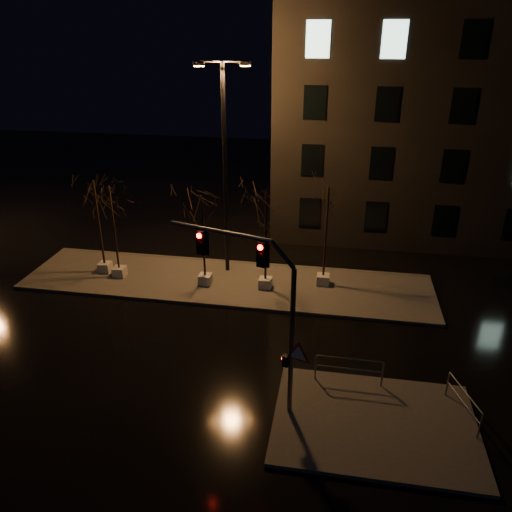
# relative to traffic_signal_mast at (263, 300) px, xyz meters

# --- Properties ---
(ground) EXTENTS (90.00, 90.00, 0.00)m
(ground) POSITION_rel_traffic_signal_mast_xyz_m (-3.49, 3.14, -4.41)
(ground) COLOR black
(ground) RESTS_ON ground
(median) EXTENTS (22.00, 5.00, 0.15)m
(median) POSITION_rel_traffic_signal_mast_xyz_m (-3.49, 9.14, -4.34)
(median) COLOR #4A4842
(median) RESTS_ON ground
(sidewalk_corner) EXTENTS (7.00, 5.00, 0.15)m
(sidewalk_corner) POSITION_rel_traffic_signal_mast_xyz_m (4.01, -0.36, -4.34)
(sidewalk_corner) COLOR #4A4842
(sidewalk_corner) RESTS_ON ground
(building) EXTENTS (25.00, 12.00, 15.00)m
(building) POSITION_rel_traffic_signal_mast_xyz_m (10.51, 21.14, 3.09)
(building) COLOR black
(building) RESTS_ON ground
(tree_0) EXTENTS (1.80, 1.80, 5.43)m
(tree_0) POSITION_rel_traffic_signal_mast_xyz_m (-10.43, 9.08, -0.14)
(tree_0) COLOR beige
(tree_0) RESTS_ON median
(tree_1) EXTENTS (1.80, 1.80, 5.30)m
(tree_1) POSITION_rel_traffic_signal_mast_xyz_m (-9.40, 8.68, -0.24)
(tree_1) COLOR beige
(tree_1) RESTS_ON median
(tree_2) EXTENTS (1.80, 1.80, 4.96)m
(tree_2) POSITION_rel_traffic_signal_mast_xyz_m (-4.50, 8.60, -0.50)
(tree_2) COLOR beige
(tree_2) RESTS_ON median
(tree_3) EXTENTS (1.80, 1.80, 5.52)m
(tree_3) POSITION_rel_traffic_signal_mast_xyz_m (-1.27, 8.74, -0.07)
(tree_3) COLOR beige
(tree_3) RESTS_ON median
(tree_4) EXTENTS (1.80, 1.80, 5.55)m
(tree_4) POSITION_rel_traffic_signal_mast_xyz_m (1.70, 9.66, -0.05)
(tree_4) COLOR beige
(tree_4) RESTS_ON median
(traffic_signal_mast) EXTENTS (5.12, 1.59, 6.49)m
(traffic_signal_mast) POSITION_rel_traffic_signal_mast_xyz_m (0.00, 0.00, 0.00)
(traffic_signal_mast) COLOR #525459
(traffic_signal_mast) RESTS_ON sidewalk_corner
(streetlight_main) EXTENTS (2.75, 0.98, 11.11)m
(streetlight_main) POSITION_rel_traffic_signal_mast_xyz_m (-3.72, 10.51, 2.15)
(streetlight_main) COLOR black
(streetlight_main) RESTS_ON median
(guard_rail_a) EXTENTS (2.58, 0.09, 1.11)m
(guard_rail_a) POSITION_rel_traffic_signal_mast_xyz_m (3.07, 1.64, -3.54)
(guard_rail_a) COLOR #525459
(guard_rail_a) RESTS_ON sidewalk_corner
(guard_rail_b) EXTENTS (0.73, 2.15, 1.07)m
(guard_rail_b) POSITION_rel_traffic_signal_mast_xyz_m (7.01, 0.46, -3.57)
(guard_rail_b) COLOR #525459
(guard_rail_b) RESTS_ON sidewalk_corner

